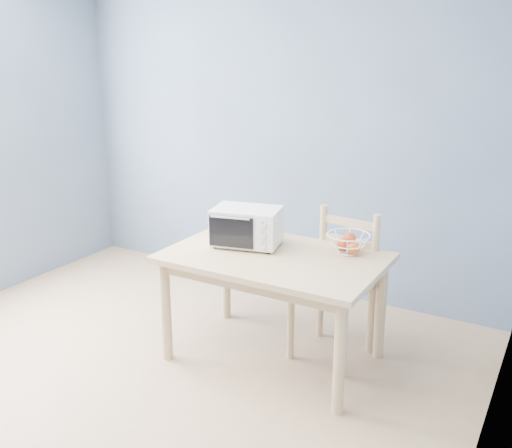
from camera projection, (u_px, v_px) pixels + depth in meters
The scene contains 5 objects.
room at pixel (77, 195), 2.98m from camera, with size 4.01×4.51×2.61m.
dining_table at pixel (274, 269), 3.74m from camera, with size 1.40×0.90×0.75m.
toaster_oven at pixel (244, 226), 3.85m from camera, with size 0.50×0.41×0.26m.
fruit_basket at pixel (349, 243), 3.72m from camera, with size 0.36×0.36×0.14m.
dining_chair at pixel (336, 287), 3.86m from camera, with size 0.52×0.52×1.00m.
Camera 1 is at (2.26, -2.05, 2.01)m, focal length 40.00 mm.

